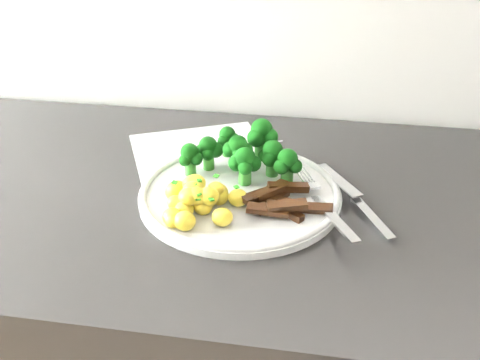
{
  "coord_description": "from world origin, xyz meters",
  "views": [
    {
      "loc": [
        -0.01,
        1.01,
        1.29
      ],
      "look_at": [
        -0.12,
        1.68,
        0.9
      ],
      "focal_mm": 41.8,
      "sensor_mm": 36.0,
      "label": 1
    }
  ],
  "objects_px": {
    "plate": "(240,193)",
    "potatoes": "(197,199)",
    "broccoli": "(246,151)",
    "knife": "(362,208)",
    "beef_strips": "(280,201)",
    "recipe_paper": "(209,168)",
    "fork": "(326,206)"
  },
  "relations": [
    {
      "from": "beef_strips",
      "to": "fork",
      "type": "relative_size",
      "value": 0.67
    },
    {
      "from": "plate",
      "to": "beef_strips",
      "type": "height_order",
      "value": "beef_strips"
    },
    {
      "from": "plate",
      "to": "potatoes",
      "type": "distance_m",
      "value": 0.08
    },
    {
      "from": "broccoli",
      "to": "knife",
      "type": "height_order",
      "value": "broccoli"
    },
    {
      "from": "recipe_paper",
      "to": "plate",
      "type": "xyz_separation_m",
      "value": [
        0.06,
        -0.08,
        0.01
      ]
    },
    {
      "from": "recipe_paper",
      "to": "fork",
      "type": "relative_size",
      "value": 1.98
    },
    {
      "from": "potatoes",
      "to": "fork",
      "type": "bearing_deg",
      "value": 7.68
    },
    {
      "from": "broccoli",
      "to": "beef_strips",
      "type": "bearing_deg",
      "value": -54.74
    },
    {
      "from": "fork",
      "to": "beef_strips",
      "type": "bearing_deg",
      "value": 179.0
    },
    {
      "from": "recipe_paper",
      "to": "knife",
      "type": "height_order",
      "value": "knife"
    },
    {
      "from": "beef_strips",
      "to": "recipe_paper",
      "type": "bearing_deg",
      "value": 138.38
    },
    {
      "from": "recipe_paper",
      "to": "broccoli",
      "type": "xyz_separation_m",
      "value": [
        0.06,
        -0.02,
        0.05
      ]
    },
    {
      "from": "fork",
      "to": "knife",
      "type": "relative_size",
      "value": 1.03
    },
    {
      "from": "plate",
      "to": "broccoli",
      "type": "xyz_separation_m",
      "value": [
        -0.0,
        0.06,
        0.04
      ]
    },
    {
      "from": "potatoes",
      "to": "recipe_paper",
      "type": "bearing_deg",
      "value": 95.56
    },
    {
      "from": "broccoli",
      "to": "potatoes",
      "type": "bearing_deg",
      "value": -113.9
    },
    {
      "from": "plate",
      "to": "potatoes",
      "type": "relative_size",
      "value": 2.49
    },
    {
      "from": "plate",
      "to": "beef_strips",
      "type": "distance_m",
      "value": 0.07
    },
    {
      "from": "broccoli",
      "to": "fork",
      "type": "height_order",
      "value": "broccoli"
    },
    {
      "from": "potatoes",
      "to": "fork",
      "type": "relative_size",
      "value": 0.62
    },
    {
      "from": "recipe_paper",
      "to": "plate",
      "type": "distance_m",
      "value": 0.1
    },
    {
      "from": "recipe_paper",
      "to": "beef_strips",
      "type": "height_order",
      "value": "beef_strips"
    },
    {
      "from": "plate",
      "to": "potatoes",
      "type": "bearing_deg",
      "value": -132.19
    },
    {
      "from": "beef_strips",
      "to": "knife",
      "type": "xyz_separation_m",
      "value": [
        0.11,
        0.02,
        -0.01
      ]
    },
    {
      "from": "beef_strips",
      "to": "plate",
      "type": "bearing_deg",
      "value": 153.19
    },
    {
      "from": "plate",
      "to": "broccoli",
      "type": "bearing_deg",
      "value": 90.71
    },
    {
      "from": "broccoli",
      "to": "knife",
      "type": "relative_size",
      "value": 0.99
    },
    {
      "from": "fork",
      "to": "knife",
      "type": "height_order",
      "value": "fork"
    },
    {
      "from": "plate",
      "to": "beef_strips",
      "type": "relative_size",
      "value": 2.29
    },
    {
      "from": "broccoli",
      "to": "fork",
      "type": "relative_size",
      "value": 0.97
    },
    {
      "from": "broccoli",
      "to": "knife",
      "type": "distance_m",
      "value": 0.19
    },
    {
      "from": "plate",
      "to": "beef_strips",
      "type": "xyz_separation_m",
      "value": [
        0.06,
        -0.03,
        0.01
      ]
    }
  ]
}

